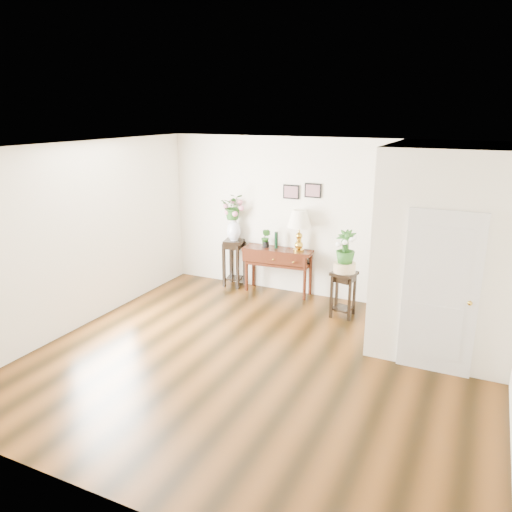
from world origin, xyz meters
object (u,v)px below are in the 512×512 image
Objects in this scene: table_lamp at (299,232)px; plant_stand_a at (234,263)px; console_table at (278,271)px; plant_stand_b at (343,294)px.

plant_stand_a is at bearing 180.00° from table_lamp.
plant_stand_b is (1.37, -0.56, -0.04)m from console_table.
table_lamp is 1.49m from plant_stand_a.
console_table is 0.90m from plant_stand_a.
console_table is at bearing 180.00° from table_lamp.
console_table is at bearing 157.86° from plant_stand_b.
console_table is 0.86m from table_lamp.
plant_stand_b is at bearing -29.58° from table_lamp.
plant_stand_a is at bearing 166.19° from plant_stand_b.
table_lamp reaches higher than plant_stand_a.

